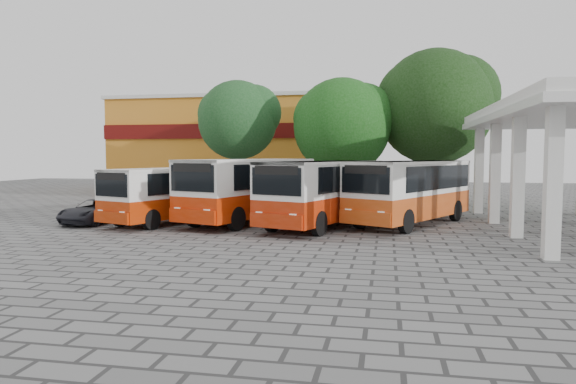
% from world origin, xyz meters
% --- Properties ---
extents(ground, '(90.00, 90.00, 0.00)m').
position_xyz_m(ground, '(0.00, 0.00, 0.00)').
color(ground, '#5D5D5D').
rests_on(ground, ground).
extents(terminal_shelter, '(6.80, 15.80, 5.40)m').
position_xyz_m(terminal_shelter, '(10.50, 4.00, 4.91)').
color(terminal_shelter, silver).
rests_on(terminal_shelter, ground).
extents(shophouse_block, '(20.40, 10.40, 8.30)m').
position_xyz_m(shophouse_block, '(-11.00, 25.99, 4.16)').
color(shophouse_block, orange).
rests_on(shophouse_block, ground).
extents(bus_far_left, '(4.61, 7.75, 2.61)m').
position_xyz_m(bus_far_left, '(-7.22, 3.53, 1.51)').
color(bus_far_left, '#AE2600').
rests_on(bus_far_left, ground).
extents(bus_centre_left, '(5.17, 8.97, 3.03)m').
position_xyz_m(bus_centre_left, '(-3.62, 4.34, 1.76)').
color(bus_centre_left, '#BE2400').
rests_on(bus_centre_left, ground).
extents(bus_centre_right, '(5.09, 8.74, 2.95)m').
position_xyz_m(bus_centre_right, '(0.05, 3.54, 1.71)').
color(bus_centre_right, '#B22203').
rests_on(bus_centre_right, ground).
extents(bus_far_right, '(6.09, 8.81, 2.95)m').
position_xyz_m(bus_far_right, '(3.94, 4.89, 1.71)').
color(bus_far_right, '#BD430F').
rests_on(bus_far_right, ground).
extents(tree_left, '(5.73, 5.46, 8.38)m').
position_xyz_m(tree_left, '(-7.30, 14.95, 5.82)').
color(tree_left, black).
rests_on(tree_left, ground).
extents(tree_middle, '(6.60, 6.29, 8.24)m').
position_xyz_m(tree_middle, '(-0.03, 14.21, 5.30)').
color(tree_middle, '#392A18').
rests_on(tree_middle, ground).
extents(tree_right, '(7.93, 7.55, 10.18)m').
position_xyz_m(tree_right, '(5.96, 15.83, 6.65)').
color(tree_right, black).
rests_on(tree_right, ground).
extents(parked_car, '(2.23, 4.21, 1.13)m').
position_xyz_m(parked_car, '(-10.76, 2.63, 0.56)').
color(parked_car, black).
rests_on(parked_car, ground).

